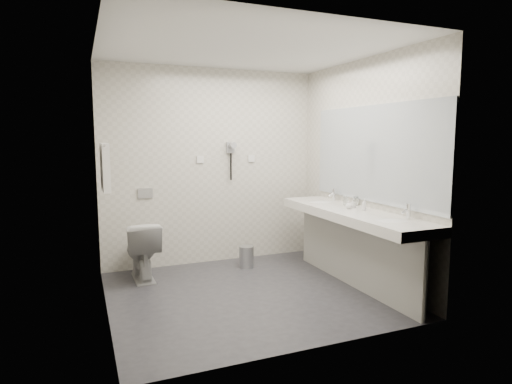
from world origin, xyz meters
name	(u,v)px	position (x,y,z in m)	size (l,w,h in m)	color
floor	(248,293)	(0.00, 0.00, 0.00)	(2.80, 2.80, 0.00)	#29292E
ceiling	(248,48)	(0.00, 0.00, 2.50)	(2.80, 2.80, 0.00)	silver
wall_back	(211,167)	(0.00, 1.30, 1.25)	(2.80, 2.80, 0.00)	beige
wall_front	(312,189)	(0.00, -1.30, 1.25)	(2.80, 2.80, 0.00)	beige
wall_left	(102,180)	(-1.40, 0.00, 1.25)	(2.60, 2.60, 0.00)	beige
wall_right	(363,171)	(1.40, 0.00, 1.25)	(2.60, 2.60, 0.00)	beige
vanity_counter	(351,214)	(1.12, -0.20, 0.80)	(0.55, 2.20, 0.10)	silver
vanity_panel	(352,252)	(1.15, -0.20, 0.38)	(0.03, 2.15, 0.75)	gray
vanity_post_near	(424,281)	(1.18, -1.24, 0.38)	(0.06, 0.06, 0.75)	silver
vanity_post_far	(308,233)	(1.18, 0.84, 0.38)	(0.06, 0.06, 0.75)	silver
mirror	(373,154)	(1.39, -0.20, 1.45)	(0.02, 2.20, 1.05)	#B2BCC6
basin_near	(392,222)	(1.12, -0.85, 0.83)	(0.40, 0.31, 0.05)	silver
basin_far	(320,203)	(1.12, 0.45, 0.83)	(0.40, 0.31, 0.05)	silver
faucet_near	(408,211)	(1.32, -0.85, 0.92)	(0.04, 0.04, 0.15)	silver
faucet_far	(334,195)	(1.32, 0.45, 0.92)	(0.04, 0.04, 0.15)	silver
soap_bottle_a	(353,204)	(1.21, -0.10, 0.90)	(0.05, 0.05, 0.10)	silver
soap_bottle_b	(349,205)	(1.13, -0.14, 0.90)	(0.07, 0.07, 0.09)	silver
soap_bottle_c	(364,205)	(1.22, -0.29, 0.91)	(0.05, 0.05, 0.13)	silver
glass_left	(356,201)	(1.36, 0.05, 0.90)	(0.06, 0.06, 0.11)	silver
glass_right	(346,201)	(1.24, 0.08, 0.90)	(0.06, 0.06, 0.10)	silver
toilet	(142,250)	(-0.96, 0.92, 0.34)	(0.38, 0.67, 0.68)	silver
flush_plate	(145,193)	(-0.85, 1.29, 0.95)	(0.18, 0.02, 0.12)	#B2B5BA
pedal_bin	(246,257)	(0.31, 0.86, 0.13)	(0.18, 0.18, 0.26)	#B2B5BA
bin_lid	(246,247)	(0.31, 0.86, 0.27)	(0.18, 0.18, 0.01)	#B2B5BA
towel_rail	(103,145)	(-1.35, 0.55, 1.55)	(0.02, 0.02, 0.62)	silver
towel_near	(106,168)	(-1.34, 0.41, 1.33)	(0.07, 0.24, 0.48)	white
towel_far	(104,166)	(-1.34, 0.69, 1.33)	(0.07, 0.24, 0.48)	white
dryer_cradle	(230,147)	(0.25, 1.27, 1.50)	(0.10, 0.04, 0.14)	gray
dryer_barrel	(232,145)	(0.25, 1.20, 1.53)	(0.08, 0.08, 0.14)	gray
dryer_cord	(231,167)	(0.25, 1.26, 1.25)	(0.02, 0.02, 0.35)	black
switch_plate_a	(200,159)	(-0.15, 1.29, 1.35)	(0.09, 0.02, 0.09)	silver
switch_plate_b	(251,158)	(0.55, 1.29, 1.35)	(0.09, 0.02, 0.09)	silver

